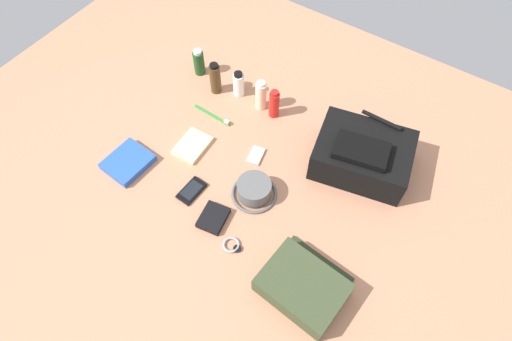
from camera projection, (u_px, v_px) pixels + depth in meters
The scene contains 16 objects.
ground_plane at pixel (256, 178), 1.68m from camera, with size 2.64×2.02×0.02m, color tan.
backpack at pixel (362, 155), 1.64m from camera, with size 0.40×0.34×0.17m.
toiletry_pouch at pixel (303, 286), 1.40m from camera, with size 0.28×0.26×0.08m.
bucket_hat at pixel (254, 190), 1.60m from camera, with size 0.17×0.17×0.07m.
shampoo_bottle at pixel (199, 62), 1.93m from camera, with size 0.05×0.05×0.13m.
cologne_bottle at pixel (215, 78), 1.86m from camera, with size 0.05×0.05×0.15m.
toothpaste_tube at pixel (239, 84), 1.86m from camera, with size 0.05×0.05×0.12m.
lotion_bottle at pixel (261, 95), 1.81m from camera, with size 0.05×0.05×0.15m.
sunscreen_spray at pixel (274, 104), 1.79m from camera, with size 0.04×0.04×0.14m.
paperback_novel at pixel (128, 162), 1.69m from camera, with size 0.16×0.18×0.03m.
cell_phone at pixel (192, 191), 1.63m from camera, with size 0.07×0.12×0.01m.
media_player at pixel (256, 155), 1.72m from camera, with size 0.07×0.09×0.01m.
wristwatch at pixel (232, 245), 1.51m from camera, with size 0.07×0.06×0.01m.
toothbrush at pixel (214, 116), 1.83m from camera, with size 0.19×0.02×0.02m.
wallet at pixel (213, 218), 1.56m from camera, with size 0.09×0.11×0.02m, color black.
notepad at pixel (192, 146), 1.74m from camera, with size 0.11×0.15×0.02m, color beige.
Camera 1 is at (0.49, -0.74, 1.42)m, focal length 30.13 mm.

